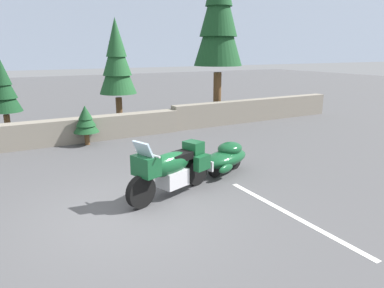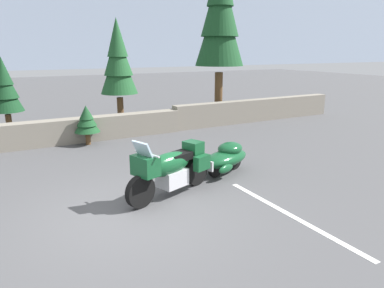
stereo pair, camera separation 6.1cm
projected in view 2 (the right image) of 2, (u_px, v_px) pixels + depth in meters
name	position (u px, v px, depth m)	size (l,w,h in m)	color
ground_plane	(129.00, 214.00, 6.74)	(80.00, 80.00, 0.00)	#4C4C4F
stone_guard_wall	(78.00, 129.00, 12.00)	(24.00, 0.57, 0.95)	gray
touring_motorcycle	(170.00, 168.00, 7.47)	(2.23, 1.19, 1.33)	black
car_shaped_trailer	(226.00, 157.00, 8.93)	(2.20, 1.15, 0.76)	black
pine_tree_tall	(220.00, 12.00, 14.72)	(2.06, 2.06, 7.26)	brown
pine_tree_secondary	(4.00, 87.00, 12.34)	(1.14, 1.14, 2.82)	brown
pine_tree_far_right	(118.00, 60.00, 13.59)	(1.43, 1.43, 4.22)	brown
pine_sapling_near	(87.00, 120.00, 11.53)	(0.83, 0.83, 1.30)	brown
parking_stripe_marker	(290.00, 215.00, 6.70)	(0.12, 3.60, 0.01)	silver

